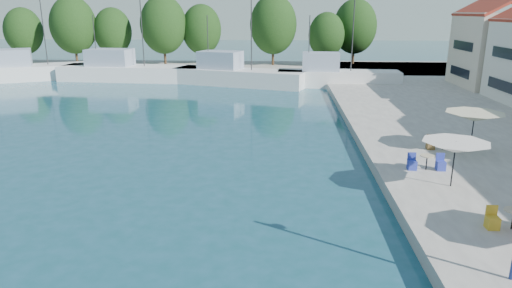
# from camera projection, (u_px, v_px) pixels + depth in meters

# --- Properties ---
(quay_far) EXTENTS (90.00, 16.00, 0.60)m
(quay_far) POSITION_uv_depth(u_px,v_px,m) (220.00, 69.00, 65.33)
(quay_far) COLOR gray
(quay_far) RESTS_ON ground
(hill_west) EXTENTS (180.00, 40.00, 16.00)m
(hill_west) POSITION_uv_depth(u_px,v_px,m) (193.00, 12.00, 153.60)
(hill_west) COLOR gray
(hill_west) RESTS_ON ground
(hill_east) EXTENTS (140.00, 40.00, 12.00)m
(hill_east) POSITION_uv_depth(u_px,v_px,m) (390.00, 17.00, 169.14)
(hill_east) COLOR gray
(hill_east) RESTS_ON ground
(building_06) EXTENTS (9.00, 8.80, 10.20)m
(building_06) POSITION_uv_depth(u_px,v_px,m) (507.00, 39.00, 46.64)
(building_06) COLOR beige
(building_06) RESTS_ON quay_right
(trawler_01) EXTENTS (17.99, 12.24, 10.20)m
(trawler_01) POSITION_uv_depth(u_px,v_px,m) (29.00, 71.00, 56.59)
(trawler_01) COLOR white
(trawler_01) RESTS_ON ground
(trawler_02) EXTENTS (17.45, 5.45, 10.20)m
(trawler_02) POSITION_uv_depth(u_px,v_px,m) (128.00, 72.00, 56.05)
(trawler_02) COLOR white
(trawler_02) RESTS_ON ground
(trawler_03) EXTENTS (16.02, 8.50, 10.20)m
(trawler_03) POSITION_uv_depth(u_px,v_px,m) (236.00, 76.00, 52.67)
(trawler_03) COLOR silver
(trawler_03) RESTS_ON ground
(trawler_04) EXTENTS (13.68, 4.08, 10.20)m
(trawler_04) POSITION_uv_depth(u_px,v_px,m) (335.00, 77.00, 51.44)
(trawler_04) COLOR silver
(trawler_04) RESTS_ON ground
(tree_01) EXTENTS (5.56, 5.56, 8.23)m
(tree_01) POSITION_uv_depth(u_px,v_px,m) (23.00, 31.00, 68.87)
(tree_01) COLOR #3F2B19
(tree_01) RESTS_ON quay_far
(tree_02) EXTENTS (6.62, 6.62, 9.79)m
(tree_02) POSITION_uv_depth(u_px,v_px,m) (73.00, 25.00, 66.72)
(tree_02) COLOR #3F2B19
(tree_02) RESTS_ON quay_far
(tree_03) EXTENTS (5.55, 5.55, 8.22)m
(tree_03) POSITION_uv_depth(u_px,v_px,m) (113.00, 31.00, 68.12)
(tree_03) COLOR #3F2B19
(tree_03) RESTS_ON quay_far
(tree_04) EXTENTS (6.70, 6.70, 9.91)m
(tree_04) POSITION_uv_depth(u_px,v_px,m) (163.00, 25.00, 66.32)
(tree_04) COLOR #3F2B19
(tree_04) RESTS_ON quay_far
(tree_05) EXTENTS (5.87, 5.87, 8.69)m
(tree_05) POSITION_uv_depth(u_px,v_px,m) (202.00, 29.00, 67.91)
(tree_05) COLOR #3F2B19
(tree_05) RESTS_ON quay_far
(tree_06) EXTENTS (6.73, 6.73, 9.97)m
(tree_06) POSITION_uv_depth(u_px,v_px,m) (273.00, 25.00, 65.66)
(tree_06) COLOR #3F2B19
(tree_06) RESTS_ON quay_far
(tree_07) EXTENTS (5.11, 5.11, 7.56)m
(tree_07) POSITION_uv_depth(u_px,v_px,m) (326.00, 35.00, 64.73)
(tree_07) COLOR #3F2B19
(tree_07) RESTS_ON quay_far
(tree_08) EXTENTS (6.38, 6.38, 9.44)m
(tree_08) POSITION_uv_depth(u_px,v_px,m) (355.00, 27.00, 67.26)
(tree_08) COLOR #3F2B19
(tree_08) RESTS_ON quay_far
(umbrella_white) EXTENTS (2.97, 2.97, 2.09)m
(umbrella_white) POSITION_uv_depth(u_px,v_px,m) (455.00, 147.00, 20.15)
(umbrella_white) COLOR black
(umbrella_white) RESTS_ON quay_right
(umbrella_cream) EXTENTS (3.21, 3.21, 2.26)m
(umbrella_cream) POSITION_uv_depth(u_px,v_px,m) (474.00, 117.00, 25.18)
(umbrella_cream) COLOR black
(umbrella_cream) RESTS_ON quay_right
(cafe_table_01) EXTENTS (1.82, 0.70, 0.76)m
(cafe_table_01) POSITION_uv_depth(u_px,v_px,m) (512.00, 222.00, 16.50)
(cafe_table_01) COLOR black
(cafe_table_01) RESTS_ON quay_right
(cafe_table_02) EXTENTS (1.82, 0.70, 0.76)m
(cafe_table_02) POSITION_uv_depth(u_px,v_px,m) (426.00, 164.00, 22.69)
(cafe_table_02) COLOR black
(cafe_table_02) RESTS_ON quay_right
(cafe_table_03) EXTENTS (1.82, 0.70, 0.76)m
(cafe_table_03) POSITION_uv_depth(u_px,v_px,m) (443.00, 145.00, 26.07)
(cafe_table_03) COLOR black
(cafe_table_03) RESTS_ON quay_right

